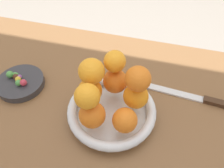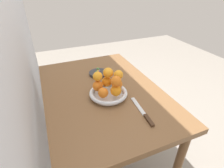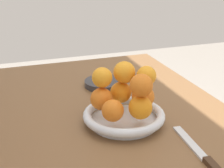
% 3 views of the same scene
% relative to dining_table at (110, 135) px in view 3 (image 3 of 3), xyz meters
% --- Properties ---
extents(dining_table, '(1.10, 0.76, 0.74)m').
position_rel_dining_table_xyz_m(dining_table, '(0.00, 0.00, 0.00)').
color(dining_table, brown).
rests_on(dining_table, ground_plane).
extents(fruit_bowl, '(0.24, 0.24, 0.04)m').
position_rel_dining_table_xyz_m(fruit_bowl, '(-0.09, -0.01, 0.11)').
color(fruit_bowl, silver).
rests_on(fruit_bowl, dining_table).
extents(candy_dish, '(0.14, 0.14, 0.02)m').
position_rel_dining_table_xyz_m(candy_dish, '(0.21, -0.05, 0.10)').
color(candy_dish, '#333338').
rests_on(candy_dish, dining_table).
extents(orange_0, '(0.07, 0.07, 0.07)m').
position_rel_dining_table_xyz_m(orange_0, '(-0.09, -0.08, 0.16)').
color(orange_0, orange).
rests_on(orange_0, fruit_bowl).
extents(orange_1, '(0.07, 0.07, 0.07)m').
position_rel_dining_table_xyz_m(orange_1, '(-0.03, -0.03, 0.16)').
color(orange_1, orange).
rests_on(orange_1, fruit_bowl).
extents(orange_2, '(0.07, 0.07, 0.07)m').
position_rel_dining_table_xyz_m(orange_2, '(-0.06, 0.04, 0.16)').
color(orange_2, orange).
rests_on(orange_2, fruit_bowl).
extents(orange_3, '(0.06, 0.06, 0.06)m').
position_rel_dining_table_xyz_m(orange_3, '(-0.14, 0.04, 0.16)').
color(orange_3, orange).
rests_on(orange_3, fruit_bowl).
extents(orange_4, '(0.07, 0.07, 0.07)m').
position_rel_dining_table_xyz_m(orange_4, '(-0.15, -0.04, 0.16)').
color(orange_4, orange).
rests_on(orange_4, fruit_bowl).
extents(orange_5, '(0.07, 0.07, 0.07)m').
position_rel_dining_table_xyz_m(orange_5, '(-0.04, -0.03, 0.23)').
color(orange_5, orange).
rests_on(orange_5, orange_1).
extents(orange_6, '(0.06, 0.06, 0.06)m').
position_rel_dining_table_xyz_m(orange_6, '(-0.05, 0.04, 0.22)').
color(orange_6, orange).
rests_on(orange_6, orange_2).
extents(orange_7, '(0.06, 0.06, 0.06)m').
position_rel_dining_table_xyz_m(orange_7, '(-0.08, -0.09, 0.23)').
color(orange_7, orange).
rests_on(orange_7, orange_0).
extents(orange_8, '(0.06, 0.06, 0.06)m').
position_rel_dining_table_xyz_m(orange_8, '(-0.15, -0.04, 0.23)').
color(orange_8, orange).
rests_on(orange_8, orange_4).
extents(candy_ball_0, '(0.02, 0.02, 0.02)m').
position_rel_dining_table_xyz_m(candy_ball_0, '(0.19, -0.04, 0.12)').
color(candy_ball_0, '#C6384C').
rests_on(candy_ball_0, candy_dish).
extents(candy_ball_1, '(0.02, 0.02, 0.02)m').
position_rel_dining_table_xyz_m(candy_ball_1, '(0.23, -0.06, 0.12)').
color(candy_ball_1, '#4C9947').
rests_on(candy_ball_1, candy_dish).
extents(candy_ball_2, '(0.02, 0.02, 0.02)m').
position_rel_dining_table_xyz_m(candy_ball_2, '(0.24, -0.05, 0.12)').
color(candy_ball_2, '#4C9947').
rests_on(candy_ball_2, candy_dish).
extents(candy_ball_3, '(0.02, 0.02, 0.02)m').
position_rel_dining_table_xyz_m(candy_ball_3, '(0.22, -0.05, 0.12)').
color(candy_ball_3, '#472819').
rests_on(candy_ball_3, candy_dish).
extents(candy_ball_4, '(0.02, 0.02, 0.02)m').
position_rel_dining_table_xyz_m(candy_ball_4, '(0.21, -0.04, 0.12)').
color(candy_ball_4, gold).
rests_on(candy_ball_4, candy_dish).
extents(candy_ball_5, '(0.01, 0.01, 0.01)m').
position_rel_dining_table_xyz_m(candy_ball_5, '(0.21, -0.06, 0.12)').
color(candy_ball_5, '#8C4C99').
rests_on(candy_ball_5, candy_dish).
extents(candy_ball_6, '(0.02, 0.02, 0.02)m').
position_rel_dining_table_xyz_m(candy_ball_6, '(0.23, -0.06, 0.12)').
color(candy_ball_6, '#4C9947').
rests_on(candy_ball_6, candy_dish).
extents(candy_ball_7, '(0.02, 0.02, 0.02)m').
position_rel_dining_table_xyz_m(candy_ball_7, '(0.20, -0.03, 0.12)').
color(candy_ball_7, '#4C9947').
rests_on(candy_ball_7, candy_dish).
extents(knife, '(0.26, 0.04, 0.01)m').
position_rel_dining_table_xyz_m(knife, '(-0.33, -0.13, 0.09)').
color(knife, '#3F2819').
rests_on(knife, dining_table).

